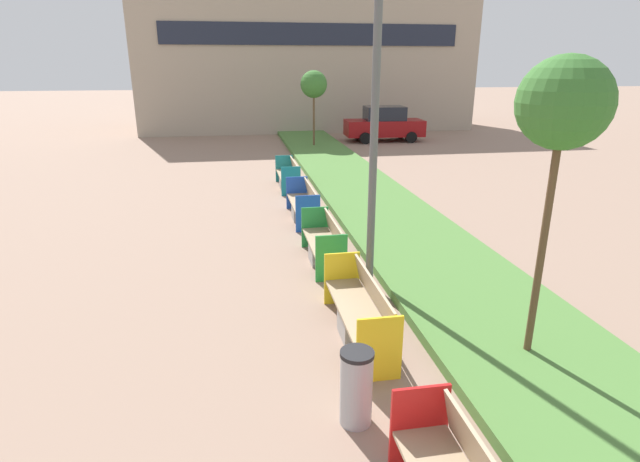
# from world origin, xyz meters

# --- Properties ---
(planter_grass_strip) EXTENTS (2.80, 120.00, 0.18)m
(planter_grass_strip) POSITION_xyz_m (3.20, 12.00, 0.09)
(planter_grass_strip) COLOR #4C7A38
(planter_grass_strip) RESTS_ON ground
(building_backdrop) EXTENTS (20.53, 8.14, 10.26)m
(building_backdrop) POSITION_xyz_m (4.00, 35.66, 5.13)
(building_backdrop) COLOR tan
(building_backdrop) RESTS_ON ground
(bench_yellow_frame) EXTENTS (0.65, 2.36, 0.94)m
(bench_yellow_frame) POSITION_xyz_m (0.94, 7.97, 0.38)
(bench_yellow_frame) COLOR #9E9B96
(bench_yellow_frame) RESTS_ON ground
(bench_green_frame) EXTENTS (0.65, 2.01, 0.94)m
(bench_green_frame) POSITION_xyz_m (0.94, 11.06, 0.37)
(bench_green_frame) COLOR #9E9B96
(bench_green_frame) RESTS_ON ground
(bench_blue_frame) EXTENTS (0.65, 2.22, 0.94)m
(bench_blue_frame) POSITION_xyz_m (0.94, 14.22, 0.37)
(bench_blue_frame) COLOR #9E9B96
(bench_blue_frame) RESTS_ON ground
(bench_teal_frame) EXTENTS (0.65, 2.13, 0.94)m
(bench_teal_frame) POSITION_xyz_m (0.94, 17.86, 0.37)
(bench_teal_frame) COLOR #9E9B96
(bench_teal_frame) RESTS_ON ground
(litter_bin) EXTENTS (0.39, 0.39, 0.94)m
(litter_bin) POSITION_xyz_m (0.41, 6.07, 0.47)
(litter_bin) COLOR #9EA0A5
(litter_bin) RESTS_ON ground
(sapling_tree_near) EXTENTS (1.14, 1.14, 4.13)m
(sapling_tree_near) POSITION_xyz_m (3.11, 6.92, 3.52)
(sapling_tree_near) COLOR brown
(sapling_tree_near) RESTS_ON ground
(sapling_tree_far) EXTENTS (1.29, 1.29, 3.74)m
(sapling_tree_far) POSITION_xyz_m (3.11, 25.99, 3.08)
(sapling_tree_far) COLOR brown
(sapling_tree_far) RESTS_ON ground
(parked_car_distant) EXTENTS (4.28, 2.00, 1.86)m
(parked_car_distant) POSITION_xyz_m (7.29, 27.90, 0.91)
(parked_car_distant) COLOR maroon
(parked_car_distant) RESTS_ON ground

